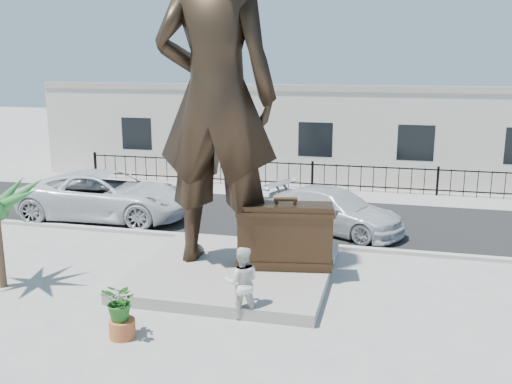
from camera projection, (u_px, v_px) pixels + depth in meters
ground at (237, 300)px, 14.16m from camera, size 100.00×100.00×0.00m
street at (294, 216)px, 21.73m from camera, size 40.00×7.00×0.01m
curb at (274, 242)px, 18.41m from camera, size 40.00×0.25×0.12m
far_sidewalk at (309, 193)px, 25.51m from camera, size 40.00×2.50×0.02m
plinth at (234, 271)px, 15.66m from camera, size 5.20×5.20×0.30m
fence at (312, 176)px, 26.13m from camera, size 22.00×0.10×1.20m
building at (325, 131)px, 29.74m from camera, size 28.00×7.00×4.40m
statue at (216, 97)px, 15.07m from camera, size 3.40×2.31×9.10m
suitcase at (285, 236)px, 15.36m from camera, size 2.61×1.19×1.77m
tourist at (242, 283)px, 13.02m from camera, size 0.97×0.83×1.70m
car_white at (106, 195)px, 21.22m from camera, size 6.50×3.23×1.77m
car_silver at (334, 210)px, 19.73m from camera, size 5.40×3.93×1.45m
worker at (188, 166)px, 27.02m from camera, size 1.32×1.14×1.77m
palm_tree at (3, 286)px, 15.00m from camera, size 1.80×1.80×3.20m
planter at (122, 329)px, 12.21m from camera, size 0.56×0.56×0.40m
shrub at (121, 301)px, 12.06m from camera, size 0.92×0.85×0.86m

